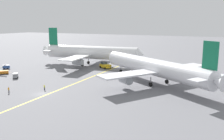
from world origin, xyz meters
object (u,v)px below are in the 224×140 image
Objects in this scene: airliner_at_gate_left at (91,53)px; pushback_tug at (105,65)px; airliner_being_pushed at (153,67)px; gse_baggage_cart_trailing at (15,76)px; ground_crew_ramp_agent_by_cones at (9,90)px; gse_stair_truck_yellow at (2,71)px; gse_baggage_cart_near_cluster at (6,67)px; ground_crew_marshaller_foreground at (44,87)px.

airliner_at_gate_left reaches higher than pushback_tug.
airliner_being_pushed is 14.92× the size of gse_baggage_cart_trailing.
pushback_tug is 4.69× the size of ground_crew_ramp_agent_by_cones.
gse_stair_truck_yellow is at bearing -122.86° from airliner_at_gate_left.
gse_stair_truck_yellow is at bearing -136.74° from pushback_tug.
ground_crew_ramp_agent_by_cones reaches higher than gse_baggage_cart_near_cluster.
gse_baggage_cart_trailing is (-10.61, -34.52, -5.01)m from airliner_at_gate_left.
gse_stair_truck_yellow is at bearing -48.76° from gse_baggage_cart_near_cluster.
pushback_tug is at bearing 90.04° from ground_crew_marshaller_foreground.
pushback_tug reaches higher than gse_baggage_cart_trailing.
ground_crew_marshaller_foreground is (9.40, -42.21, -5.02)m from airliner_at_gate_left.
pushback_tug is 1.72× the size of gse_stair_truck_yellow.
pushback_tug is 45.86m from ground_crew_ramp_agent_by_cones.
ground_crew_ramp_agent_by_cones is at bearing -136.00° from ground_crew_marshaller_foreground.
airliner_at_gate_left reaches higher than gse_stair_truck_yellow.
airliner_at_gate_left is at bearing 158.68° from pushback_tug.
airliner_being_pushed is at bearing 40.24° from ground_crew_marshaller_foreground.
airliner_being_pushed is 63.68m from gse_baggage_cart_near_cluster.
gse_baggage_cart_near_cluster is (-37.16, -19.90, -0.40)m from pushback_tug.
ground_crew_ramp_agent_by_cones is (13.00, -14.46, 0.04)m from gse_baggage_cart_trailing.
pushback_tug reaches higher than ground_crew_ramp_agent_by_cones.
ground_crew_marshaller_foreground is at bearing -89.96° from pushback_tug.
airliner_being_pushed is 31.19m from pushback_tug.
airliner_being_pushed is at bearing -29.31° from airliner_at_gate_left.
airliner_being_pushed reaches higher than ground_crew_ramp_agent_by_cones.
gse_baggage_cart_trailing is 1.90× the size of ground_crew_marshaller_foreground.
ground_crew_ramp_agent_by_cones is at bearing -87.21° from airliner_at_gate_left.
airliner_being_pushed is at bearing 41.07° from ground_crew_ramp_agent_by_cones.
gse_baggage_cart_trailing is at bearing -107.09° from airliner_at_gate_left.
ground_crew_ramp_agent_by_cones is (2.39, -48.98, -4.97)m from airliner_at_gate_left.
gse_baggage_cart_near_cluster is at bearing 153.38° from ground_crew_marshaller_foreground.
airliner_at_gate_left reaches higher than ground_crew_marshaller_foreground.
airliner_being_pushed reaches higher than gse_baggage_cart_trailing.
ground_crew_marshaller_foreground is at bearing -19.12° from gse_stair_truck_yellow.
pushback_tug is (9.37, -3.66, -4.61)m from airliner_at_gate_left.
airliner_at_gate_left is at bearing 72.91° from gse_baggage_cart_trailing.
airliner_at_gate_left is at bearing 92.79° from ground_crew_ramp_agent_by_cones.
airliner_being_pushed is at bearing -31.90° from pushback_tug.
gse_stair_truck_yellow reaches higher than gse_baggage_cart_near_cluster.
airliner_at_gate_left is 28.21× the size of ground_crew_ramp_agent_by_cones.
gse_baggage_cart_near_cluster is 20.38m from gse_baggage_cart_trailing.
airliner_at_gate_left reaches higher than airliner_being_pushed.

